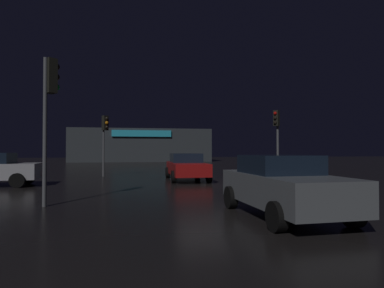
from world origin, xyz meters
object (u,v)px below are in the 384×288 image
(traffic_signal_main, at_px, (105,130))
(traffic_signal_opposite, at_px, (277,129))
(car_far, at_px, (187,166))
(store_building, at_px, (141,145))
(traffic_signal_cross_left, at_px, (50,95))
(car_near, at_px, (282,185))

(traffic_signal_main, distance_m, traffic_signal_opposite, 10.63)
(traffic_signal_main, relative_size, car_far, 0.81)
(store_building, bearing_deg, traffic_signal_cross_left, -95.30)
(store_building, distance_m, car_near, 40.77)
(car_near, bearing_deg, traffic_signal_cross_left, 156.83)
(store_building, height_order, traffic_signal_cross_left, store_building)
(store_building, bearing_deg, car_far, -86.90)
(traffic_signal_opposite, relative_size, car_far, 0.90)
(traffic_signal_opposite, xyz_separation_m, car_near, (-5.32, -11.70, -2.16))
(car_near, bearing_deg, car_far, 94.14)
(car_near, relative_size, car_far, 0.90)
(traffic_signal_main, distance_m, car_near, 14.11)
(traffic_signal_opposite, distance_m, car_near, 13.03)
(traffic_signal_cross_left, xyz_separation_m, car_far, (5.21, 7.36, -2.47))
(traffic_signal_main, height_order, traffic_signal_opposite, traffic_signal_opposite)
(store_building, distance_m, traffic_signal_cross_left, 38.31)
(traffic_signal_opposite, bearing_deg, traffic_signal_cross_left, -140.82)
(traffic_signal_opposite, bearing_deg, traffic_signal_main, 173.30)
(store_building, xyz_separation_m, car_far, (1.67, -30.78, -1.57))
(traffic_signal_main, xyz_separation_m, car_far, (4.52, -3.04, -2.08))
(car_near, bearing_deg, store_building, 93.35)
(traffic_signal_main, height_order, car_near, traffic_signal_main)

